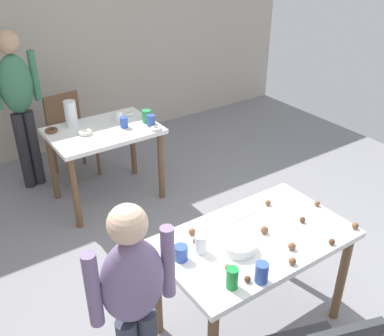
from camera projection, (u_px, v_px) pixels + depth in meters
ground_plane at (236, 300)px, 3.22m from camera, size 6.40×6.40×0.00m
wall_back at (59, 38)px, 4.89m from camera, size 6.40×0.10×2.60m
dining_table_near at (254, 250)px, 2.72m from camera, size 1.19×0.71×0.75m
dining_table_far at (104, 141)px, 4.13m from camera, size 0.99×0.71×0.75m
chair_far_table at (69, 130)px, 4.66m from camera, size 0.44×0.44×0.87m
person_girl_near at (134, 301)px, 2.15m from camera, size 0.45×0.23×1.36m
person_adult_far at (18, 97)px, 4.19m from camera, size 0.45×0.23×1.60m
mixing_bowl at (239, 246)px, 2.54m from camera, size 0.20×0.20×0.06m
soda_can at (232, 278)px, 2.27m from camera, size 0.07×0.07×0.12m
fork_near at (247, 215)px, 2.86m from camera, size 0.17×0.02×0.01m
cup_near_0 at (201, 244)px, 2.52m from camera, size 0.07×0.07×0.11m
cup_near_1 at (262, 273)px, 2.31m from camera, size 0.07×0.07×0.12m
cup_near_2 at (181, 253)px, 2.47m from camera, size 0.08×0.08×0.09m
cake_ball_0 at (228, 267)px, 2.40m from camera, size 0.04×0.04×0.04m
cake_ball_1 at (268, 203)px, 2.96m from camera, size 0.04×0.04×0.04m
cake_ball_2 at (264, 230)px, 2.69m from camera, size 0.05×0.05×0.05m
cake_ball_3 at (302, 220)px, 2.79m from camera, size 0.04×0.04×0.04m
cake_ball_4 at (247, 279)px, 2.33m from camera, size 0.04×0.04×0.04m
cake_ball_5 at (292, 246)px, 2.56m from camera, size 0.05×0.05×0.05m
cake_ball_6 at (192, 232)px, 2.68m from camera, size 0.04×0.04×0.04m
cake_ball_7 at (332, 242)px, 2.60m from camera, size 0.04×0.04×0.04m
cake_ball_8 at (196, 241)px, 2.60m from camera, size 0.04×0.04×0.04m
cake_ball_9 at (292, 261)px, 2.44m from camera, size 0.04×0.04×0.04m
cake_ball_10 at (317, 203)px, 2.95m from camera, size 0.04×0.04×0.04m
cake_ball_11 at (355, 226)px, 2.73m from camera, size 0.04×0.04×0.04m
pitcher_far at (71, 114)px, 4.07m from camera, size 0.11×0.11×0.25m
cup_far_0 at (151, 121)px, 4.11m from camera, size 0.08×0.08×0.11m
cup_far_1 at (119, 117)px, 4.21m from camera, size 0.08×0.08×0.09m
cup_far_2 at (147, 116)px, 4.19m from camera, size 0.09×0.09×0.12m
cup_far_3 at (124, 122)px, 4.08m from camera, size 0.07×0.07×0.10m
donut_far_0 at (85, 132)px, 3.96m from camera, size 0.13×0.13×0.04m
donut_far_1 at (156, 128)px, 4.04m from camera, size 0.11×0.11×0.03m
donut_far_2 at (128, 113)px, 4.36m from camera, size 0.13×0.13×0.04m
donut_far_3 at (51, 130)px, 4.00m from camera, size 0.12×0.12×0.03m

